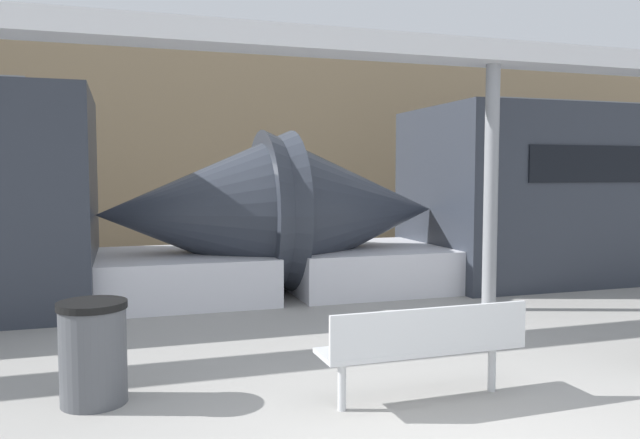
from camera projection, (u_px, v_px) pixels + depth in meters
station_wall at (210, 151)px, 15.22m from camera, size 56.00×0.20×5.00m
bench_near at (425, 343)px, 5.21m from camera, size 1.79×0.47×0.84m
trash_bin at (93, 352)px, 5.22m from camera, size 0.57×0.57×0.87m
support_column_near at (491, 189)px, 8.76m from camera, size 0.20×0.20×3.45m
canopy_beam at (494, 54)px, 8.62m from camera, size 28.00×0.60×0.28m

